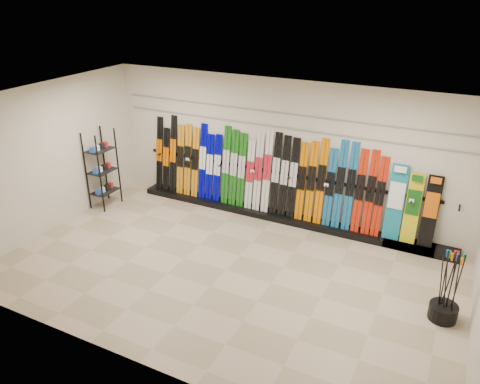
% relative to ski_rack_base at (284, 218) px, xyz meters
% --- Properties ---
extents(floor, '(8.00, 8.00, 0.00)m').
position_rel_ski_rack_base_xyz_m(floor, '(-0.22, -2.28, -0.06)').
color(floor, tan).
rests_on(floor, ground).
extents(back_wall, '(8.00, 0.00, 8.00)m').
position_rel_ski_rack_base_xyz_m(back_wall, '(-0.22, 0.22, 1.44)').
color(back_wall, beige).
rests_on(back_wall, floor).
extents(left_wall, '(0.00, 5.00, 5.00)m').
position_rel_ski_rack_base_xyz_m(left_wall, '(-4.22, -2.28, 1.44)').
color(left_wall, beige).
rests_on(left_wall, floor).
extents(ceiling, '(8.00, 8.00, 0.00)m').
position_rel_ski_rack_base_xyz_m(ceiling, '(-0.22, -2.28, 2.94)').
color(ceiling, silver).
rests_on(ceiling, back_wall).
extents(ski_rack_base, '(8.00, 0.40, 0.12)m').
position_rel_ski_rack_base_xyz_m(ski_rack_base, '(0.00, 0.00, 0.00)').
color(ski_rack_base, black).
rests_on(ski_rack_base, floor).
extents(skis, '(5.36, 0.29, 1.83)m').
position_rel_ski_rack_base_xyz_m(skis, '(-0.65, 0.08, 0.90)').
color(skis, black).
rests_on(skis, ski_rack_base).
extents(snowboards, '(0.94, 0.23, 1.50)m').
position_rel_ski_rack_base_xyz_m(snowboards, '(2.52, 0.07, 0.77)').
color(snowboards, '#14728C').
rests_on(snowboards, ski_rack_base).
extents(accessory_rack, '(0.40, 0.60, 1.79)m').
position_rel_ski_rack_base_xyz_m(accessory_rack, '(-3.97, -1.14, 0.84)').
color(accessory_rack, black).
rests_on(accessory_rack, floor).
extents(pole_bin, '(0.43, 0.43, 0.25)m').
position_rel_ski_rack_base_xyz_m(pole_bin, '(3.38, -1.95, 0.07)').
color(pole_bin, black).
rests_on(pole_bin, floor).
extents(ski_poles, '(0.31, 0.28, 1.18)m').
position_rel_ski_rack_base_xyz_m(ski_poles, '(3.38, -1.98, 0.55)').
color(ski_poles, black).
rests_on(ski_poles, pole_bin).
extents(slatwall_rail_0, '(7.60, 0.02, 0.03)m').
position_rel_ski_rack_base_xyz_m(slatwall_rail_0, '(-0.22, 0.20, 1.94)').
color(slatwall_rail_0, gray).
rests_on(slatwall_rail_0, back_wall).
extents(slatwall_rail_1, '(7.60, 0.02, 0.03)m').
position_rel_ski_rack_base_xyz_m(slatwall_rail_1, '(-0.22, 0.20, 2.24)').
color(slatwall_rail_1, gray).
rests_on(slatwall_rail_1, back_wall).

